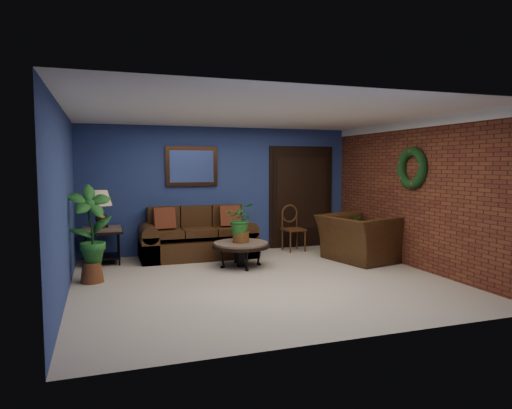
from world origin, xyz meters
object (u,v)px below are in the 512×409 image
object	(u,v)px
coffee_table	(241,246)
table_lamp	(101,204)
side_chair	(292,225)
armchair	(359,238)
sofa	(197,240)
end_table	(102,236)

from	to	relation	value
coffee_table	table_lamp	xyz separation A→B (m)	(-2.26, 1.04, 0.69)
coffee_table	side_chair	distance (m)	1.82
side_chair	armchair	world-z (taller)	side_chair
coffee_table	armchair	size ratio (longest dim) A/B	0.77
table_lamp	coffee_table	bearing A→B (deg)	-24.80
coffee_table	table_lamp	world-z (taller)	table_lamp
table_lamp	side_chair	distance (m)	3.73
sofa	end_table	world-z (taller)	sofa
sofa	end_table	bearing A→B (deg)	-178.97
end_table	table_lamp	distance (m)	0.56
table_lamp	end_table	bearing A→B (deg)	180.00
coffee_table	armchair	distance (m)	2.20
end_table	armchair	xyz separation A→B (m)	(4.45, -1.26, -0.08)
sofa	armchair	world-z (taller)	sofa
sofa	armchair	bearing A→B (deg)	-25.31
table_lamp	side_chair	xyz separation A→B (m)	(3.69, 0.07, -0.53)
sofa	coffee_table	world-z (taller)	sofa
end_table	table_lamp	size ratio (longest dim) A/B	1.11
sofa	table_lamp	xyz separation A→B (m)	(-1.72, -0.03, 0.74)
armchair	side_chair	bearing A→B (deg)	16.85
sofa	side_chair	world-z (taller)	sofa
end_table	side_chair	distance (m)	3.70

